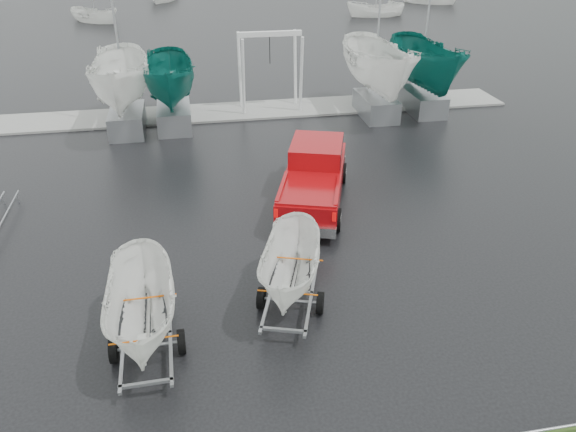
{
  "coord_description": "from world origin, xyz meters",
  "views": [
    {
      "loc": [
        -2.29,
        -16.0,
        9.56
      ],
      "look_at": [
        0.48,
        -1.02,
        1.2
      ],
      "focal_mm": 35.0,
      "sensor_mm": 36.0,
      "label": 1
    }
  ],
  "objects_px": {
    "pickup_truck": "(315,173)",
    "trailer_parked": "(135,260)",
    "trailer_hitched": "(292,227)",
    "boat_hoist": "(270,60)"
  },
  "relations": [
    {
      "from": "trailer_parked",
      "to": "boat_hoist",
      "type": "xyz_separation_m",
      "value": [
        5.86,
        18.01,
        0.03
      ]
    },
    {
      "from": "boat_hoist",
      "to": "trailer_hitched",
      "type": "bearing_deg",
      "value": -97.0
    },
    {
      "from": "pickup_truck",
      "to": "boat_hoist",
      "type": "height_order",
      "value": "boat_hoist"
    },
    {
      "from": "boat_hoist",
      "to": "trailer_parked",
      "type": "bearing_deg",
      "value": -108.03
    },
    {
      "from": "trailer_parked",
      "to": "trailer_hitched",
      "type": "bearing_deg",
      "value": 15.33
    },
    {
      "from": "trailer_hitched",
      "to": "boat_hoist",
      "type": "relative_size",
      "value": 1.1
    },
    {
      "from": "trailer_hitched",
      "to": "boat_hoist",
      "type": "bearing_deg",
      "value": 101.24
    },
    {
      "from": "pickup_truck",
      "to": "trailer_parked",
      "type": "relative_size",
      "value": 1.3
    },
    {
      "from": "pickup_truck",
      "to": "trailer_parked",
      "type": "bearing_deg",
      "value": -110.36
    },
    {
      "from": "pickup_truck",
      "to": "trailer_parked",
      "type": "height_order",
      "value": "trailer_parked"
    }
  ]
}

